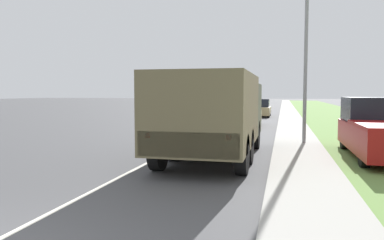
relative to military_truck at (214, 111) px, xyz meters
The scene contains 9 objects.
ground_plane 31.45m from the military_truck, 93.28° to the left, with size 180.00×180.00×0.00m, color #4C4C4F.
lane_centre_stripe 31.45m from the military_truck, 93.28° to the left, with size 0.12×120.00×0.00m.
sidewalk_right 31.51m from the military_truck, 85.08° to the left, with size 1.80×120.00×0.12m.
grass_strip_right 32.19m from the military_truck, 77.24° to the left, with size 7.00×120.00×0.02m.
military_truck is the anchor object (origin of this frame).
car_nearest_ahead 12.02m from the military_truck, 90.77° to the left, with size 1.75×4.32×1.73m.
car_second_ahead 21.96m from the military_truck, 89.73° to the left, with size 1.84×4.40×1.55m.
pickup_truck 5.50m from the military_truck, 17.23° to the left, with size 1.98×5.34×1.91m.
lamp_post 5.42m from the military_truck, 54.00° to the left, with size 1.69×0.24×6.98m.
Camera 1 is at (3.93, -2.99, 2.10)m, focal length 35.00 mm.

